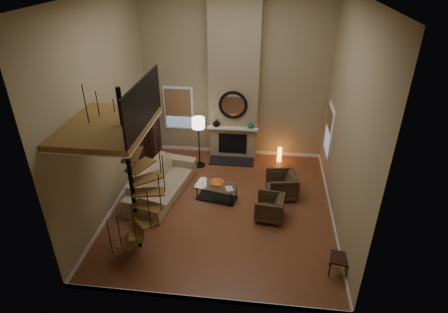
# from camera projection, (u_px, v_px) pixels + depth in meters

# --- Properties ---
(ground) EXTENTS (6.00, 6.50, 0.01)m
(ground) POSITION_uv_depth(u_px,v_px,m) (222.00, 207.00, 10.51)
(ground) COLOR brown
(ground) RESTS_ON ground
(back_wall) EXTENTS (6.00, 0.02, 5.50)m
(back_wall) POSITION_uv_depth(u_px,v_px,m) (235.00, 77.00, 12.00)
(back_wall) COLOR tan
(back_wall) RESTS_ON ground
(front_wall) EXTENTS (6.00, 0.02, 5.50)m
(front_wall) POSITION_uv_depth(u_px,v_px,m) (198.00, 191.00, 6.36)
(front_wall) COLOR tan
(front_wall) RESTS_ON ground
(left_wall) EXTENTS (0.02, 6.50, 5.50)m
(left_wall) POSITION_uv_depth(u_px,v_px,m) (105.00, 111.00, 9.49)
(left_wall) COLOR tan
(left_wall) RESTS_ON ground
(right_wall) EXTENTS (0.02, 6.50, 5.50)m
(right_wall) POSITION_uv_depth(u_px,v_px,m) (347.00, 122.00, 8.86)
(right_wall) COLOR tan
(right_wall) RESTS_ON ground
(baseboard_back) EXTENTS (6.00, 0.02, 0.12)m
(baseboard_back) POSITION_uv_depth(u_px,v_px,m) (233.00, 151.00, 13.29)
(baseboard_back) COLOR white
(baseboard_back) RESTS_ON ground
(baseboard_front) EXTENTS (6.00, 0.02, 0.12)m
(baseboard_front) POSITION_uv_depth(u_px,v_px,m) (203.00, 299.00, 7.67)
(baseboard_front) COLOR white
(baseboard_front) RESTS_ON ground
(baseboard_left) EXTENTS (0.02, 6.50, 0.12)m
(baseboard_left) POSITION_uv_depth(u_px,v_px,m) (120.00, 198.00, 10.79)
(baseboard_left) COLOR white
(baseboard_left) RESTS_ON ground
(baseboard_right) EXTENTS (0.02, 6.50, 0.12)m
(baseboard_right) POSITION_uv_depth(u_px,v_px,m) (331.00, 213.00, 10.17)
(baseboard_right) COLOR white
(baseboard_right) RESTS_ON ground
(chimney_breast) EXTENTS (1.60, 0.38, 5.50)m
(chimney_breast) POSITION_uv_depth(u_px,v_px,m) (234.00, 79.00, 11.83)
(chimney_breast) COLOR #92805E
(chimney_breast) RESTS_ON ground
(hearth) EXTENTS (1.50, 0.60, 0.04)m
(hearth) POSITION_uv_depth(u_px,v_px,m) (232.00, 161.00, 12.73)
(hearth) COLOR black
(hearth) RESTS_ON ground
(firebox) EXTENTS (0.95, 0.02, 0.72)m
(firebox) POSITION_uv_depth(u_px,v_px,m) (233.00, 143.00, 12.73)
(firebox) COLOR black
(firebox) RESTS_ON chimney_breast
(mantel) EXTENTS (1.70, 0.18, 0.06)m
(mantel) POSITION_uv_depth(u_px,v_px,m) (233.00, 128.00, 12.37)
(mantel) COLOR white
(mantel) RESTS_ON chimney_breast
(mirror_frame) EXTENTS (0.94, 0.10, 0.94)m
(mirror_frame) POSITION_uv_depth(u_px,v_px,m) (233.00, 105.00, 12.03)
(mirror_frame) COLOR black
(mirror_frame) RESTS_ON chimney_breast
(mirror_disc) EXTENTS (0.80, 0.01, 0.80)m
(mirror_disc) POSITION_uv_depth(u_px,v_px,m) (233.00, 105.00, 12.04)
(mirror_disc) COLOR white
(mirror_disc) RESTS_ON chimney_breast
(vase_left) EXTENTS (0.24, 0.24, 0.25)m
(vase_left) POSITION_uv_depth(u_px,v_px,m) (216.00, 123.00, 12.38)
(vase_left) COLOR black
(vase_left) RESTS_ON mantel
(vase_right) EXTENTS (0.20, 0.20, 0.21)m
(vase_right) POSITION_uv_depth(u_px,v_px,m) (251.00, 125.00, 12.27)
(vase_right) COLOR #174D51
(vase_right) RESTS_ON mantel
(window_back) EXTENTS (1.02, 0.06, 1.52)m
(window_back) POSITION_uv_depth(u_px,v_px,m) (179.00, 108.00, 12.72)
(window_back) COLOR white
(window_back) RESTS_ON back_wall
(window_right) EXTENTS (0.06, 1.02, 1.52)m
(window_right) POSITION_uv_depth(u_px,v_px,m) (329.00, 130.00, 11.15)
(window_right) COLOR white
(window_right) RESTS_ON right_wall
(entry_door) EXTENTS (0.10, 1.05, 2.16)m
(entry_door) POSITION_uv_depth(u_px,v_px,m) (137.00, 140.00, 11.87)
(entry_door) COLOR white
(entry_door) RESTS_ON ground
(loft) EXTENTS (1.70, 2.20, 1.09)m
(loft) POSITION_uv_depth(u_px,v_px,m) (111.00, 124.00, 7.59)
(loft) COLOR brown
(loft) RESTS_ON left_wall
(spiral_stair) EXTENTS (1.47, 1.47, 4.06)m
(spiral_stair) POSITION_uv_depth(u_px,v_px,m) (132.00, 184.00, 8.28)
(spiral_stair) COLOR black
(spiral_stair) RESTS_ON ground
(hutch) EXTENTS (0.40, 0.85, 1.89)m
(hutch) POSITION_uv_depth(u_px,v_px,m) (151.00, 129.00, 12.80)
(hutch) COLOR black
(hutch) RESTS_ON ground
(sofa) EXTENTS (1.57, 2.97, 0.82)m
(sofa) POSITION_uv_depth(u_px,v_px,m) (162.00, 182.00, 10.92)
(sofa) COLOR tan
(sofa) RESTS_ON ground
(armchair_near) EXTENTS (0.98, 0.96, 0.78)m
(armchair_near) POSITION_uv_depth(u_px,v_px,m) (284.00, 185.00, 10.83)
(armchair_near) COLOR #463320
(armchair_near) RESTS_ON ground
(armchair_far) EXTENTS (0.81, 0.79, 0.67)m
(armchair_far) POSITION_uv_depth(u_px,v_px,m) (272.00, 208.00, 9.89)
(armchair_far) COLOR #463320
(armchair_far) RESTS_ON ground
(coffee_table) EXTENTS (1.33, 0.85, 0.45)m
(coffee_table) POSITION_uv_depth(u_px,v_px,m) (217.00, 190.00, 10.72)
(coffee_table) COLOR silver
(coffee_table) RESTS_ON ground
(bowl) EXTENTS (0.38, 0.38, 0.09)m
(bowl) POSITION_uv_depth(u_px,v_px,m) (217.00, 183.00, 10.66)
(bowl) COLOR orange
(bowl) RESTS_ON coffee_table
(book) EXTENTS (0.27, 0.31, 0.03)m
(book) POSITION_uv_depth(u_px,v_px,m) (228.00, 189.00, 10.47)
(book) COLOR gray
(book) RESTS_ON coffee_table
(floor_lamp) EXTENTS (0.41, 0.41, 1.72)m
(floor_lamp) POSITION_uv_depth(u_px,v_px,m) (198.00, 127.00, 11.84)
(floor_lamp) COLOR black
(floor_lamp) RESTS_ON ground
(accent_lamp) EXTENTS (0.14, 0.14, 0.51)m
(accent_lamp) POSITION_uv_depth(u_px,v_px,m) (279.00, 155.00, 12.66)
(accent_lamp) COLOR orange
(accent_lamp) RESTS_ON ground
(side_chair) EXTENTS (0.51, 0.50, 0.95)m
(side_chair) POSITION_uv_depth(u_px,v_px,m) (345.00, 256.00, 8.09)
(side_chair) COLOR black
(side_chair) RESTS_ON ground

